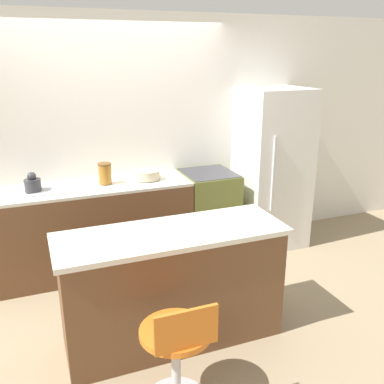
{
  "coord_description": "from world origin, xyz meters",
  "views": [
    {
      "loc": [
        -0.83,
        -3.84,
        2.2
      ],
      "look_at": [
        0.52,
        -0.37,
        0.98
      ],
      "focal_mm": 40.0,
      "sensor_mm": 36.0,
      "label": 1
    }
  ],
  "objects_px": {
    "refrigerator": "(272,169)",
    "mixing_bowl": "(147,175)",
    "kettle": "(33,184)",
    "oven_range": "(208,212)",
    "stool_chair": "(177,353)"
  },
  "relations": [
    {
      "from": "oven_range",
      "to": "kettle",
      "type": "distance_m",
      "value": 1.9
    },
    {
      "from": "refrigerator",
      "to": "stool_chair",
      "type": "distance_m",
      "value": 2.81
    },
    {
      "from": "refrigerator",
      "to": "mixing_bowl",
      "type": "relative_size",
      "value": 6.94
    },
    {
      "from": "kettle",
      "to": "refrigerator",
      "type": "bearing_deg",
      "value": -0.89
    },
    {
      "from": "kettle",
      "to": "mixing_bowl",
      "type": "distance_m",
      "value": 1.13
    },
    {
      "from": "stool_chair",
      "to": "kettle",
      "type": "xyz_separation_m",
      "value": [
        -0.73,
        2.06,
        0.61
      ]
    },
    {
      "from": "oven_range",
      "to": "stool_chair",
      "type": "xyz_separation_m",
      "value": [
        -1.1,
        -2.05,
        -0.06
      ]
    },
    {
      "from": "kettle",
      "to": "mixing_bowl",
      "type": "height_order",
      "value": "kettle"
    },
    {
      "from": "oven_range",
      "to": "kettle",
      "type": "height_order",
      "value": "kettle"
    },
    {
      "from": "stool_chair",
      "to": "kettle",
      "type": "relative_size",
      "value": 4.4
    },
    {
      "from": "kettle",
      "to": "mixing_bowl",
      "type": "relative_size",
      "value": 0.71
    },
    {
      "from": "oven_range",
      "to": "mixing_bowl",
      "type": "distance_m",
      "value": 0.87
    },
    {
      "from": "refrigerator",
      "to": "mixing_bowl",
      "type": "height_order",
      "value": "refrigerator"
    },
    {
      "from": "mixing_bowl",
      "to": "oven_range",
      "type": "bearing_deg",
      "value": -0.3
    },
    {
      "from": "refrigerator",
      "to": "mixing_bowl",
      "type": "bearing_deg",
      "value": 178.43
    }
  ]
}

